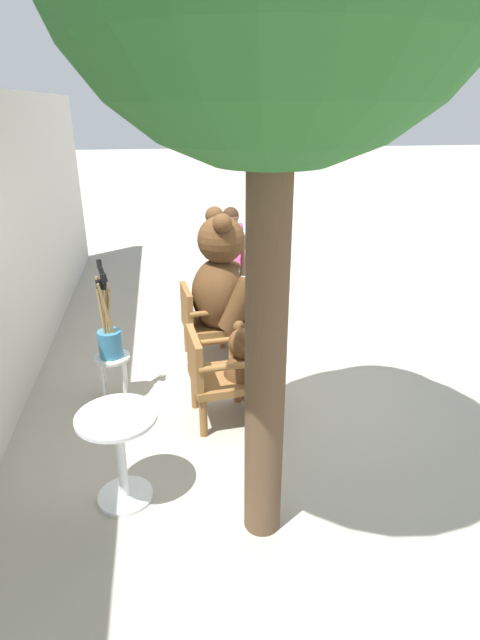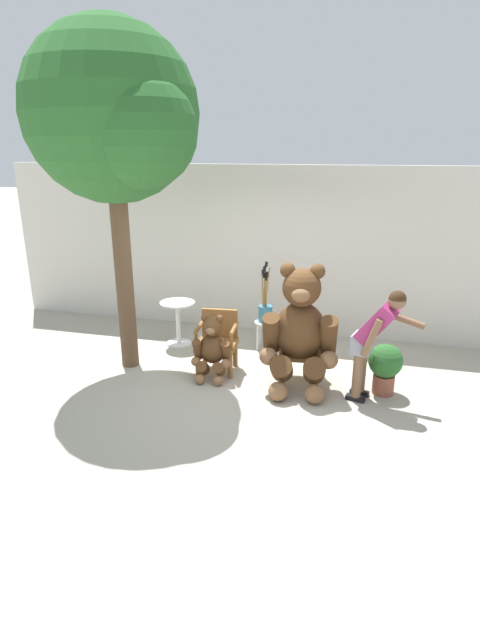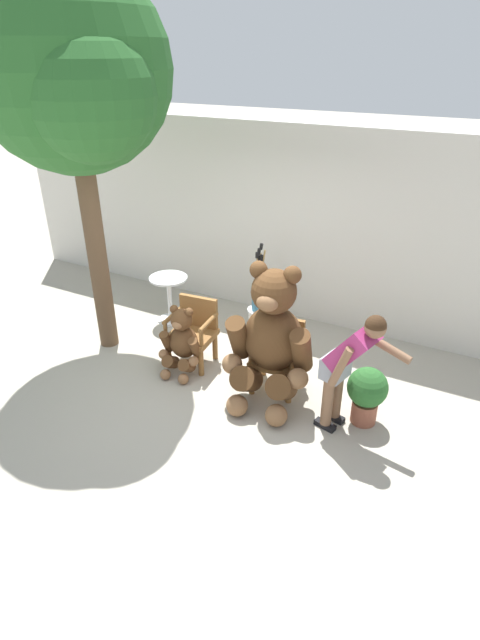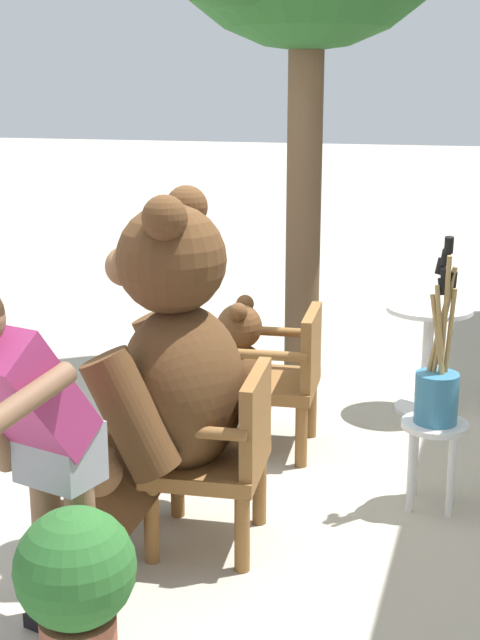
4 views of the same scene
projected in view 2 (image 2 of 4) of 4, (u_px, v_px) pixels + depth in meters
ground_plane at (249, 390)px, 6.64m from camera, size 60.00×60.00×0.00m
back_wall at (284, 251)px, 8.38m from camera, size 10.00×0.16×2.80m
wooden_chair_left at (218, 339)px, 7.12m from camera, size 0.61×0.57×0.86m
wooden_chair_right at (301, 347)px, 6.84m from camera, size 0.61×0.57×0.86m
teddy_bear_large at (300, 329)px, 6.47m from camera, size 1.02×0.99×1.68m
teddy_bear_small at (212, 348)px, 6.86m from camera, size 0.55×0.54×0.91m
person_visitor at (374, 335)px, 6.08m from camera, size 0.88×0.49×1.48m
white_stool at (265, 328)px, 7.88m from camera, size 0.34×0.34×0.46m
brush_bucket at (265, 309)px, 7.78m from camera, size 0.22×0.22×0.96m
round_side_table at (178, 318)px, 8.04m from camera, size 0.56×0.56×0.72m
patio_tree at (117, 119)px, 6.23m from camera, size 2.35×2.23×4.58m
potted_plant at (385, 365)px, 6.43m from camera, size 0.44×0.44×0.68m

